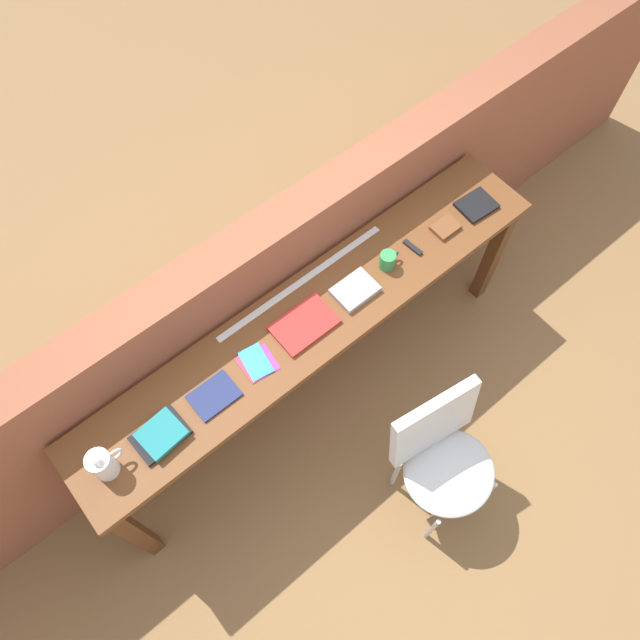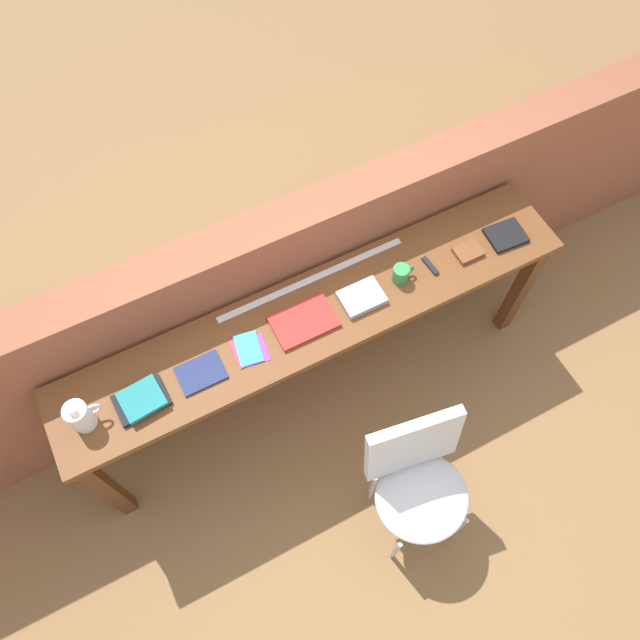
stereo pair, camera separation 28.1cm
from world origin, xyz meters
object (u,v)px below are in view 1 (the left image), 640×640
at_px(chair_white_moulded, 443,455).
at_px(multitool_folded, 413,247).
at_px(magazine_cycling, 214,396).
at_px(pitcher_white, 103,464).
at_px(book_open_centre, 304,325).
at_px(pamphlet_pile_colourful, 257,363).
at_px(book_repair_rightmost, 476,205).
at_px(leather_journal_brown, 445,227).
at_px(book_stack_leftmost, 161,435).
at_px(mug, 388,260).

distance_m(chair_white_moulded, multitool_folded, 1.00).
bearing_deg(chair_white_moulded, magazine_cycling, 131.54).
relative_size(pitcher_white, book_open_centre, 0.64).
xyz_separation_m(chair_white_moulded, pamphlet_pile_colourful, (-0.46, 0.78, 0.36)).
relative_size(magazine_cycling, pamphlet_pile_colourful, 1.12).
xyz_separation_m(chair_white_moulded, book_repair_rightmost, (0.91, 0.77, 0.36)).
bearing_deg(leather_journal_brown, multitool_folded, 175.44).
height_order(chair_white_moulded, leather_journal_brown, leather_journal_brown).
bearing_deg(magazine_cycling, pamphlet_pile_colourful, 1.43).
height_order(pamphlet_pile_colourful, leather_journal_brown, leather_journal_brown).
distance_m(pamphlet_pile_colourful, book_open_centre, 0.28).
height_order(pamphlet_pile_colourful, book_repair_rightmost, book_repair_rightmost).
relative_size(pitcher_white, magazine_cycling, 0.91).
xyz_separation_m(book_stack_leftmost, leather_journal_brown, (1.65, -0.00, -0.01)).
xyz_separation_m(mug, book_repair_rightmost, (0.58, -0.03, -0.03)).
xyz_separation_m(multitool_folded, leather_journal_brown, (0.20, -0.02, 0.00)).
bearing_deg(book_open_centre, book_repair_rightmost, -1.54).
xyz_separation_m(pamphlet_pile_colourful, multitool_folded, (0.95, 0.00, 0.00)).
distance_m(pitcher_white, multitool_folded, 1.69).
bearing_deg(mug, pamphlet_pile_colourful, -179.12).
relative_size(magazine_cycling, multitool_folded, 1.83).
relative_size(book_stack_leftmost, book_repair_rightmost, 1.25).
bearing_deg(book_stack_leftmost, mug, 1.07).
height_order(pitcher_white, book_stack_leftmost, pitcher_white).
bearing_deg(leather_journal_brown, chair_white_moulded, -131.38).
bearing_deg(pitcher_white, magazine_cycling, -1.77).
relative_size(pitcher_white, book_repair_rightmost, 1.01).
bearing_deg(pamphlet_pile_colourful, mug, 0.88).
bearing_deg(pamphlet_pile_colourful, book_open_centre, 2.40).
relative_size(magazine_cycling, book_open_centre, 0.70).
distance_m(pitcher_white, magazine_cycling, 0.52).
bearing_deg(pitcher_white, mug, 0.10).
height_order(pamphlet_pile_colourful, multitool_folded, multitool_folded).
bearing_deg(magazine_cycling, chair_white_moulded, -48.61).
distance_m(book_stack_leftmost, magazine_cycling, 0.27).
xyz_separation_m(pamphlet_pile_colourful, leather_journal_brown, (1.15, -0.01, 0.01)).
bearing_deg(book_repair_rightmost, multitool_folded, -178.48).
height_order(pitcher_white, magazine_cycling, pitcher_white).
distance_m(book_stack_leftmost, mug, 1.29).
height_order(pamphlet_pile_colourful, book_open_centre, book_open_centre).
bearing_deg(pitcher_white, book_stack_leftmost, -5.04).
distance_m(pamphlet_pile_colourful, mug, 0.79).
bearing_deg(multitool_folded, pitcher_white, 179.83).
distance_m(book_open_centre, leather_journal_brown, 0.87).
xyz_separation_m(magazine_cycling, book_repair_rightmost, (1.60, -0.01, 0.00)).
bearing_deg(book_open_centre, mug, -0.03).
relative_size(pitcher_white, mug, 1.67).
relative_size(chair_white_moulded, book_stack_leftmost, 3.93).
bearing_deg(book_stack_leftmost, pamphlet_pile_colourful, 1.36).
relative_size(book_open_centre, leather_journal_brown, 2.20).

